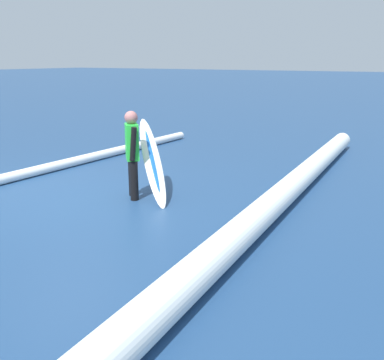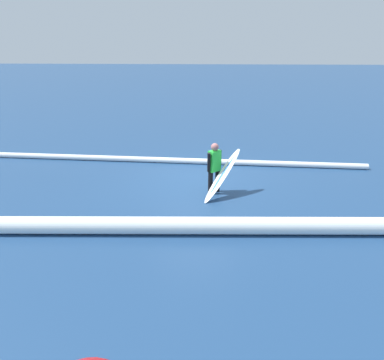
# 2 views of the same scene
# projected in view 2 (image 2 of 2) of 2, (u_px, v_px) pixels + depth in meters

# --- Properties ---
(ground_plane) EXTENTS (161.55, 161.55, 0.00)m
(ground_plane) POSITION_uv_depth(u_px,v_px,m) (196.00, 180.00, 11.16)
(ground_plane) COLOR navy
(surfer) EXTENTS (0.40, 0.44, 1.49)m
(surfer) POSITION_uv_depth(u_px,v_px,m) (214.00, 166.00, 9.94)
(surfer) COLOR black
(surfer) RESTS_ON ground_plane
(surfboard) EXTENTS (1.17, 1.28, 1.28)m
(surfboard) POSITION_uv_depth(u_px,v_px,m) (222.00, 175.00, 9.78)
(surfboard) COLOR white
(surfboard) RESTS_ON ground_plane
(wave_crest_foreground) EXTENTS (17.25, 0.77, 0.20)m
(wave_crest_foreground) POSITION_uv_depth(u_px,v_px,m) (126.00, 159.00, 12.98)
(wave_crest_foreground) COLOR white
(wave_crest_foreground) RESTS_ON ground_plane
(wave_crest_midground) EXTENTS (17.89, 1.59, 0.40)m
(wave_crest_midground) POSITION_uv_depth(u_px,v_px,m) (101.00, 225.00, 7.93)
(wave_crest_midground) COLOR white
(wave_crest_midground) RESTS_ON ground_plane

